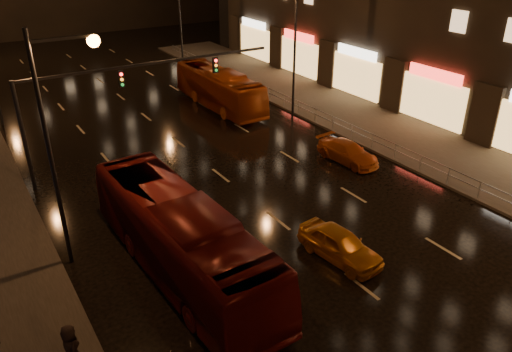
# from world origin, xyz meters

# --- Properties ---
(ground) EXTENTS (140.00, 140.00, 0.00)m
(ground) POSITION_xyz_m (0.00, 20.00, 0.00)
(ground) COLOR black
(ground) RESTS_ON ground
(sidewalk_right) EXTENTS (7.00, 70.00, 0.15)m
(sidewalk_right) POSITION_xyz_m (13.50, 15.00, 0.07)
(sidewalk_right) COLOR #38332D
(sidewalk_right) RESTS_ON ground
(traffic_signal) EXTENTS (15.31, 0.32, 6.20)m
(traffic_signal) POSITION_xyz_m (-5.06, 20.00, 4.74)
(traffic_signal) COLOR black
(traffic_signal) RESTS_ON ground
(railing_right) EXTENTS (0.05, 56.00, 1.00)m
(railing_right) POSITION_xyz_m (10.20, 18.00, 0.90)
(railing_right) COLOR #99999E
(railing_right) RESTS_ON sidewalk_right
(bus_red) EXTENTS (3.36, 12.45, 3.44)m
(bus_red) POSITION_xyz_m (-5.75, 8.77, 1.72)
(bus_red) COLOR #5B0E0D
(bus_red) RESTS_ON ground
(bus_curb) EXTENTS (2.57, 10.91, 3.04)m
(bus_curb) POSITION_xyz_m (6.00, 27.13, 1.52)
(bus_curb) COLOR #A94210
(bus_curb) RESTS_ON ground
(taxi_near) EXTENTS (2.13, 4.26, 1.39)m
(taxi_near) POSITION_xyz_m (0.50, 6.00, 0.70)
(taxi_near) COLOR #BF6E12
(taxi_near) RESTS_ON ground
(taxi_far) EXTENTS (2.10, 4.43, 1.25)m
(taxi_far) POSITION_xyz_m (7.65, 13.52, 0.62)
(taxi_far) COLOR #C35212
(taxi_far) RESTS_ON ground
(pedestrian_c) EXTENTS (0.60, 0.89, 1.76)m
(pedestrian_c) POSITION_xyz_m (-11.00, 5.80, 1.03)
(pedestrian_c) COLOR black
(pedestrian_c) RESTS_ON sidewalk_left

